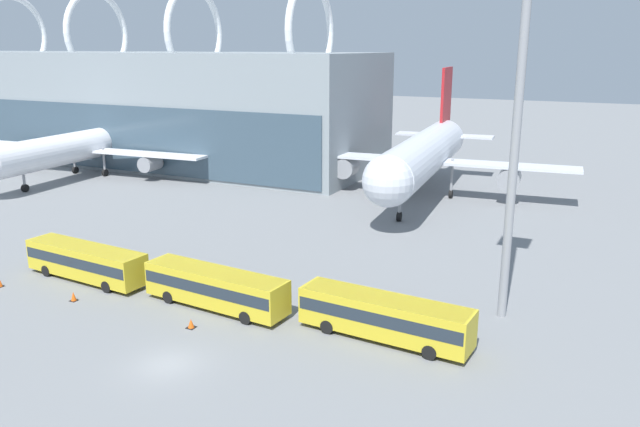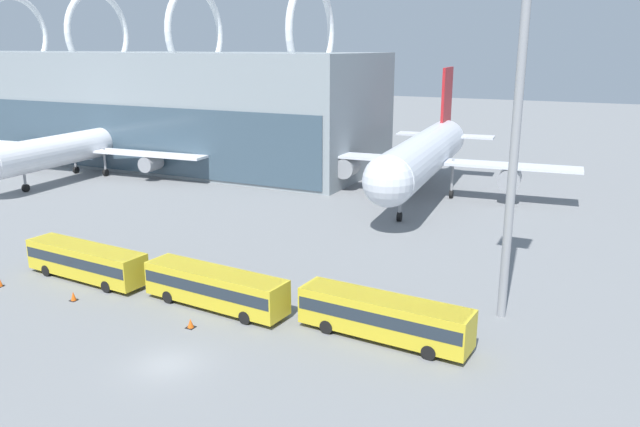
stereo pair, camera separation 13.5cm
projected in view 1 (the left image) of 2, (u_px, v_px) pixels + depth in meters
name	position (u px, v px, depth m)	size (l,w,h in m)	color
ground_plane	(168.00, 365.00, 39.67)	(440.00, 440.00, 0.00)	slate
terminal_building	(103.00, 103.00, 114.63)	(103.52, 25.30, 29.36)	gray
airliner_at_gate_near	(85.00, 145.00, 96.71)	(41.63, 38.55, 14.49)	white
airliner_at_gate_far	(424.00, 155.00, 82.11)	(39.45, 40.94, 16.62)	silver
shuttle_bus_0	(86.00, 260.00, 53.74)	(12.40, 3.62, 3.00)	gold
shuttle_bus_1	(215.00, 286.00, 47.93)	(12.42, 3.75, 3.00)	gold
shuttle_bus_2	(384.00, 315.00, 42.75)	(12.40, 3.61, 3.00)	gold
floodlight_mast	(523.00, 43.00, 41.79)	(3.05, 3.05, 29.28)	gray
lane_stripe_2	(223.00, 278.00, 54.61)	(7.17, 0.25, 0.01)	silver
traffic_cone_0	(73.00, 296.00, 49.57)	(0.58, 0.58, 0.75)	black
traffic_cone_1	(0.00, 282.00, 52.47)	(0.56, 0.56, 0.78)	black
traffic_cone_2	(191.00, 324.00, 44.79)	(0.63, 0.63, 0.68)	black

